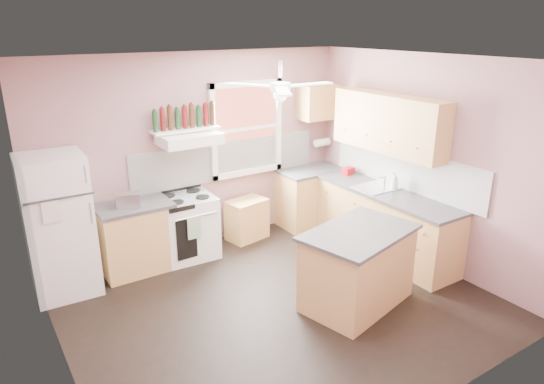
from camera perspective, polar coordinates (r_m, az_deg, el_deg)
floor at (r=5.70m, az=0.83°, el=-13.00°), size 4.50×4.50×0.00m
ceiling at (r=4.83m, az=0.99°, el=15.22°), size 4.50×4.50×0.00m
wall_back at (r=6.80m, az=-8.73°, el=4.66°), size 4.50×0.05×2.70m
wall_right at (r=6.60m, az=17.53°, el=3.52°), size 0.05×4.00×2.70m
wall_left at (r=4.35m, az=-24.90°, el=-5.52°), size 0.05×4.00×2.70m
backsplash_back at (r=7.00m, az=-5.17°, el=3.75°), size 2.90×0.03×0.55m
backsplash_right at (r=6.80m, az=15.25°, el=2.66°), size 0.03×2.60×0.55m
window_view at (r=7.04m, az=-3.10°, el=7.45°), size 1.00×0.02×1.20m
window_frame at (r=7.02m, az=-2.99°, el=7.41°), size 1.16×0.07×1.36m
refrigerator at (r=6.09m, az=-23.78°, el=-3.67°), size 0.74×0.72×1.67m
base_cabinet_left at (r=6.47m, az=-15.65°, el=-5.30°), size 0.90×0.60×0.86m
counter_left at (r=6.30m, az=-16.02°, el=-1.57°), size 0.92×0.62×0.04m
toaster at (r=6.18m, az=-16.56°, el=-0.92°), size 0.32×0.24×0.18m
stove at (r=6.68m, az=-9.94°, el=-4.03°), size 0.75×0.67×0.86m
range_hood at (r=6.40m, az=-9.68°, el=6.19°), size 0.78×0.50×0.14m
bottle_shelf at (r=6.49m, az=-10.16°, el=7.24°), size 0.90×0.26×0.03m
cart at (r=7.17m, az=-2.97°, el=-3.35°), size 0.63×0.47×0.57m
base_cabinet_corner at (r=7.68m, az=4.58°, el=-0.66°), size 1.00×0.60×0.86m
base_cabinet_right at (r=6.84m, az=13.10°, el=-3.68°), size 0.60×2.20×0.86m
counter_corner at (r=7.54m, az=4.67°, el=2.56°), size 1.02×0.62×0.04m
counter_right at (r=6.68m, az=13.33°, el=-0.14°), size 0.62×2.22×0.04m
sink at (r=6.80m, az=12.13°, el=0.45°), size 0.55×0.45×0.03m
faucet at (r=6.89m, az=13.12°, el=1.27°), size 0.03×0.03×0.14m
upper_cabinet_right at (r=6.68m, az=13.53°, el=7.87°), size 0.33×1.80×0.76m
upper_cabinet_corner at (r=7.53m, az=5.50°, el=10.49°), size 0.60×0.33×0.52m
paper_towel at (r=7.76m, az=5.90°, el=5.83°), size 0.26×0.12×0.12m
island at (r=5.58m, az=10.02°, el=-8.92°), size 1.36×1.03×0.86m
island_top at (r=5.39m, az=10.29°, el=-4.70°), size 1.44×1.11×0.04m
ceiling_fan_hub at (r=4.85m, az=0.98°, el=12.28°), size 0.20×0.20×0.08m
soap_bottle at (r=6.70m, az=14.20°, el=1.18°), size 0.11×0.11×0.26m
red_caddy at (r=7.34m, az=8.94°, el=2.49°), size 0.20×0.15×0.10m
wine_bottles at (r=6.46m, az=-10.21°, el=8.63°), size 0.86×0.06×0.31m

